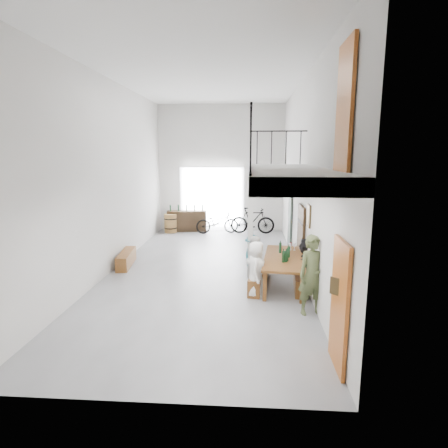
# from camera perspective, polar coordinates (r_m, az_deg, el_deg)

# --- Properties ---
(floor) EXTENTS (12.00, 12.00, 0.00)m
(floor) POSITION_cam_1_polar(r_m,az_deg,el_deg) (11.16, -2.80, -7.07)
(floor) COLOR slate
(floor) RESTS_ON ground
(room_walls) EXTENTS (12.00, 12.00, 12.00)m
(room_walls) POSITION_cam_1_polar(r_m,az_deg,el_deg) (10.63, -2.98, 11.49)
(room_walls) COLOR silver
(room_walls) RESTS_ON ground
(gateway_portal) EXTENTS (2.80, 0.08, 2.80)m
(gateway_portal) POSITION_cam_1_polar(r_m,az_deg,el_deg) (16.70, -1.85, 3.80)
(gateway_portal) COLOR white
(gateway_portal) RESTS_ON ground
(right_wall_decor) EXTENTS (0.07, 8.28, 5.07)m
(right_wall_decor) POSITION_cam_1_polar(r_m,az_deg,el_deg) (8.97, 13.06, -0.26)
(right_wall_decor) COLOR #AD5317
(right_wall_decor) RESTS_ON ground
(balcony) EXTENTS (1.52, 5.62, 4.00)m
(balcony) POSITION_cam_1_polar(r_m,az_deg,el_deg) (7.48, 9.47, 7.18)
(balcony) COLOR silver
(balcony) RESTS_ON ground
(tasting_table) EXTENTS (1.27, 2.57, 0.79)m
(tasting_table) POSITION_cam_1_polar(r_m,az_deg,el_deg) (9.77, 9.20, -5.47)
(tasting_table) COLOR brown
(tasting_table) RESTS_ON ground
(bench_inner) EXTENTS (0.61, 1.89, 0.43)m
(bench_inner) POSITION_cam_1_polar(r_m,az_deg,el_deg) (9.88, 5.37, -8.19)
(bench_inner) COLOR brown
(bench_inner) RESTS_ON ground
(bench_wall) EXTENTS (0.39, 1.92, 0.44)m
(bench_wall) POSITION_cam_1_polar(r_m,az_deg,el_deg) (10.02, 11.30, -8.04)
(bench_wall) COLOR brown
(bench_wall) RESTS_ON ground
(tableware) EXTENTS (0.48, 1.35, 0.35)m
(tableware) POSITION_cam_1_polar(r_m,az_deg,el_deg) (9.77, 9.56, -4.05)
(tableware) COLOR #103219
(tableware) RESTS_ON tasting_table
(side_bench) EXTENTS (0.51, 1.56, 0.43)m
(side_bench) POSITION_cam_1_polar(r_m,az_deg,el_deg) (11.95, -14.67, -5.14)
(side_bench) COLOR brown
(side_bench) RESTS_ON ground
(oak_barrel) EXTENTS (0.55, 0.55, 0.81)m
(oak_barrel) POSITION_cam_1_polar(r_m,az_deg,el_deg) (16.50, -8.15, 0.12)
(oak_barrel) COLOR olive
(oak_barrel) RESTS_ON ground
(serving_counter) EXTENTS (1.77, 0.71, 0.91)m
(serving_counter) POSITION_cam_1_polar(r_m,az_deg,el_deg) (16.70, -5.69, 0.47)
(serving_counter) COLOR #362414
(serving_counter) RESTS_ON ground
(counter_bottles) EXTENTS (1.45, 0.32, 0.28)m
(counter_bottles) POSITION_cam_1_polar(r_m,az_deg,el_deg) (16.61, -5.72, 2.48)
(counter_bottles) COLOR #103219
(counter_bottles) RESTS_ON serving_counter
(guest_left_a) EXTENTS (0.50, 0.71, 1.36)m
(guest_left_a) POSITION_cam_1_polar(r_m,az_deg,el_deg) (9.05, 4.90, -6.85)
(guest_left_a) COLOR white
(guest_left_a) RESTS_ON ground
(guest_left_b) EXTENTS (0.38, 0.46, 1.07)m
(guest_left_b) POSITION_cam_1_polar(r_m,az_deg,el_deg) (9.55, 5.13, -6.85)
(guest_left_b) COLOR #256D7D
(guest_left_b) RESTS_ON ground
(guest_left_c) EXTENTS (0.49, 0.63, 1.27)m
(guest_left_c) POSITION_cam_1_polar(r_m,az_deg,el_deg) (10.05, 4.77, -5.35)
(guest_left_c) COLOR white
(guest_left_c) RESTS_ON ground
(guest_left_d) EXTENTS (0.67, 0.86, 1.18)m
(guest_left_d) POSITION_cam_1_polar(r_m,az_deg,el_deg) (10.57, 4.30, -4.78)
(guest_left_d) COLOR #256D7D
(guest_left_d) RESTS_ON ground
(guest_right_a) EXTENTS (0.35, 0.72, 1.19)m
(guest_right_a) POSITION_cam_1_polar(r_m,az_deg,el_deg) (9.38, 13.42, -7.05)
(guest_right_a) COLOR red
(guest_right_a) RESTS_ON ground
(guest_right_b) EXTENTS (0.77, 1.24, 1.27)m
(guest_right_b) POSITION_cam_1_polar(r_m,az_deg,el_deg) (9.94, 12.30, -5.72)
(guest_right_b) COLOR black
(guest_right_b) RESTS_ON ground
(guest_right_c) EXTENTS (0.37, 0.54, 1.08)m
(guest_right_c) POSITION_cam_1_polar(r_m,az_deg,el_deg) (10.50, 12.30, -5.36)
(guest_right_c) COLOR white
(guest_right_c) RESTS_ON ground
(host_standing) EXTENTS (0.71, 0.55, 1.73)m
(host_standing) POSITION_cam_1_polar(r_m,az_deg,el_deg) (8.21, 13.37, -7.59)
(host_standing) COLOR #49532E
(host_standing) RESTS_ON ground
(potted_plant) EXTENTS (0.36, 0.32, 0.40)m
(potted_plant) POSITION_cam_1_polar(r_m,az_deg,el_deg) (11.61, 9.66, -5.48)
(potted_plant) COLOR #124513
(potted_plant) RESTS_ON ground
(bicycle_near) EXTENTS (1.93, 1.02, 0.97)m
(bicycle_near) POSITION_cam_1_polar(r_m,az_deg,el_deg) (16.14, -1.04, 0.26)
(bicycle_near) COLOR black
(bicycle_near) RESTS_ON ground
(bicycle_far) EXTENTS (1.89, 0.55, 1.13)m
(bicycle_far) POSITION_cam_1_polar(r_m,az_deg,el_deg) (16.11, 4.37, 0.52)
(bicycle_far) COLOR black
(bicycle_far) RESTS_ON ground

